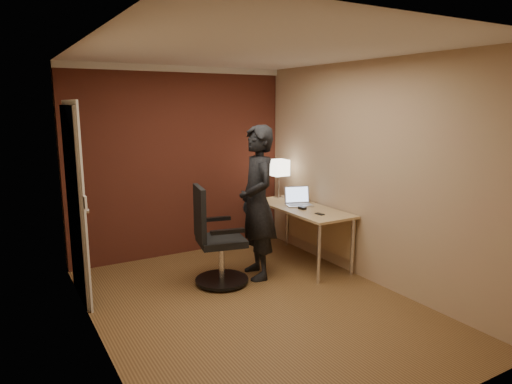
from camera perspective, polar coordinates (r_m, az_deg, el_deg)
room at (r=5.68m, az=-10.55°, el=4.20°), size 4.00×4.00×4.00m
desk at (r=5.90m, az=6.28°, el=-3.00°), size 0.60×1.50×0.73m
desk_lamp at (r=6.30m, az=2.90°, el=2.99°), size 0.22×0.22×0.54m
laptop at (r=5.95m, az=5.27°, el=-0.98°), size 0.39×0.35×0.23m
mouse at (r=5.70m, az=5.81°, el=-2.00°), size 0.07×0.11×0.03m
phone at (r=5.47m, az=7.97°, el=-2.74°), size 0.07×0.12×0.01m
office_chair at (r=5.16m, az=-5.13°, el=-6.33°), size 0.61×0.68×1.11m
person at (r=5.28m, az=0.16°, el=-1.34°), size 0.55×0.73×1.79m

